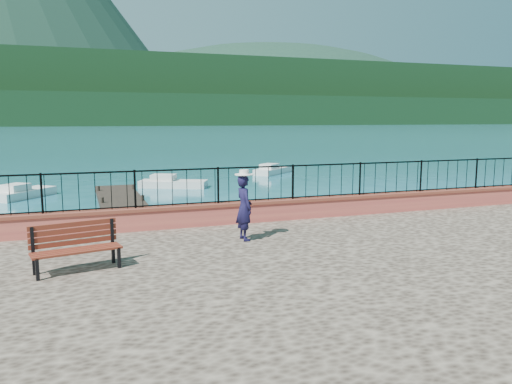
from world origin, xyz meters
TOP-DOWN VIEW (x-y plane):
  - ground at (0.00, 0.00)m, footprint 2000.00×2000.00m
  - parapet at (0.00, 3.70)m, footprint 28.00×0.46m
  - railing at (0.00, 3.70)m, footprint 27.00×0.05m
  - dock at (-2.00, 12.00)m, footprint 2.00×16.00m
  - far_forest at (0.00, 300.00)m, footprint 900.00×60.00m
  - foothills at (0.00, 360.00)m, footprint 900.00×120.00m
  - companion_hill at (220.00, 560.00)m, footprint 448.00×384.00m
  - park_bench at (-3.95, 0.52)m, footprint 1.69×0.86m
  - person at (-0.20, 1.77)m, footprint 0.42×0.59m
  - hat at (-0.20, 1.77)m, footprint 0.44×0.44m
  - boat_0 at (-5.24, 8.70)m, footprint 3.83×2.81m
  - boat_1 at (1.15, 8.61)m, footprint 3.89×3.01m
  - boat_3 at (-6.57, 18.84)m, footprint 3.16×3.44m
  - boat_4 at (1.43, 20.08)m, footprint 4.11×2.84m
  - boat_5 at (9.81, 25.15)m, footprint 3.79×3.58m

SIDE VIEW (x-z plane):
  - ground at x=0.00m, z-range 0.00..0.00m
  - companion_hill at x=220.00m, z-range -90.00..90.00m
  - dock at x=-2.00m, z-range 0.00..0.30m
  - boat_0 at x=-5.24m, z-range 0.00..0.80m
  - boat_1 at x=1.15m, z-range 0.00..0.80m
  - boat_3 at x=-6.57m, z-range 0.00..0.80m
  - boat_4 at x=1.43m, z-range 0.00..0.80m
  - boat_5 at x=9.81m, z-range 0.00..0.80m
  - park_bench at x=-3.95m, z-range 1.03..1.93m
  - parapet at x=0.00m, z-range 1.20..1.78m
  - person at x=-0.20m, z-range 1.20..2.75m
  - railing at x=0.00m, z-range 1.78..2.73m
  - hat at x=-0.20m, z-range 2.75..2.87m
  - far_forest at x=0.00m, z-range 0.00..18.00m
  - foothills at x=0.00m, z-range 0.00..44.00m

